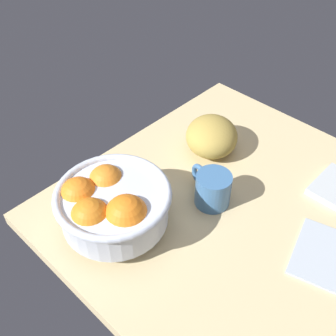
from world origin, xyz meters
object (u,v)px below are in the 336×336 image
at_px(fruit_bowl, 110,205).
at_px(napkin_folded, 334,186).
at_px(bread_loaf, 212,136).
at_px(mug, 212,188).
at_px(napkin_spare, 324,254).

height_order(fruit_bowl, napkin_folded, fruit_bowl).
distance_m(bread_loaf, mug, 0.17).
relative_size(bread_loaf, napkin_spare, 0.96).
distance_m(fruit_bowl, napkin_folded, 0.51).
xyz_separation_m(fruit_bowl, mug, (0.20, -0.10, -0.03)).
bearing_deg(mug, napkin_folded, -38.60).
distance_m(fruit_bowl, bread_loaf, 0.33).
bearing_deg(napkin_spare, fruit_bowl, 124.21).
xyz_separation_m(fruit_bowl, napkin_folded, (0.42, -0.28, -0.06)).
relative_size(napkin_spare, mug, 1.29).
relative_size(fruit_bowl, bread_loaf, 1.61).
relative_size(bread_loaf, mug, 1.25).
bearing_deg(mug, fruit_bowl, 153.37).
height_order(napkin_folded, napkin_spare, napkin_folded).
relative_size(napkin_folded, mug, 1.05).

